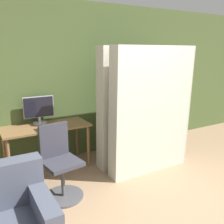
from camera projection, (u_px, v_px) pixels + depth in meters
wall_back at (93, 81)px, 4.56m from camera, size 8.00×0.06×2.70m
desk at (46, 132)px, 3.96m from camera, size 1.35×0.61×0.73m
monitor at (39, 109)px, 4.01m from camera, size 0.49×0.22×0.45m
office_chair at (60, 168)px, 3.23m from camera, size 0.52×0.52×0.96m
bookshelf at (142, 104)px, 5.05m from camera, size 0.88×0.31×1.66m
mattress_near at (152, 111)px, 3.83m from camera, size 1.39×0.29×1.96m
mattress_far at (137, 106)px, 4.16m from camera, size 1.39×0.29×1.96m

